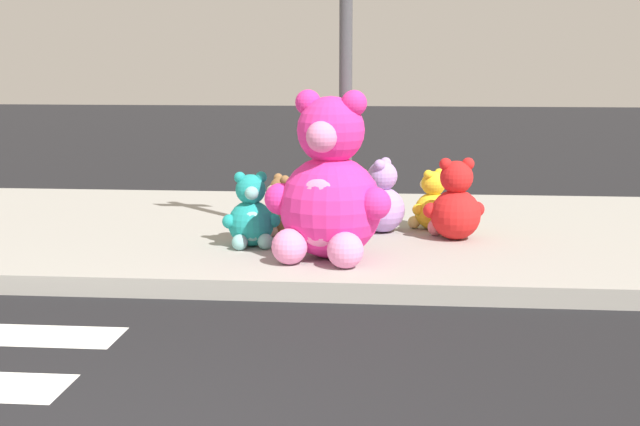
% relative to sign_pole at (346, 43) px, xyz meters
% --- Properties ---
extents(sidewalk, '(28.00, 4.40, 0.15)m').
position_rel_sign_pole_xyz_m(sidewalk, '(-1.00, 0.80, -1.77)').
color(sidewalk, '#9E9B93').
rests_on(sidewalk, ground_plane).
extents(sign_pole, '(0.56, 0.11, 3.20)m').
position_rel_sign_pole_xyz_m(sign_pole, '(0.00, 0.00, 0.00)').
color(sign_pole, '#4C4C51').
rests_on(sign_pole, sidewalk).
extents(plush_pink_large, '(1.01, 0.93, 1.33)m').
position_rel_sign_pole_xyz_m(plush_pink_large, '(-0.09, -0.59, -1.16)').
color(plush_pink_large, '#F22D93').
rests_on(plush_pink_large, sidewalk).
extents(plush_lavender, '(0.48, 0.51, 0.68)m').
position_rel_sign_pole_xyz_m(plush_lavender, '(0.28, 0.57, -1.43)').
color(plush_lavender, '#B28CD8').
rests_on(plush_lavender, sidewalk).
extents(plush_teal, '(0.48, 0.45, 0.64)m').
position_rel_sign_pole_xyz_m(plush_teal, '(-0.78, -0.19, -1.44)').
color(plush_teal, teal).
rests_on(plush_teal, sidewalk).
extents(plush_brown, '(0.39, 0.38, 0.54)m').
position_rel_sign_pole_xyz_m(plush_brown, '(-0.61, 0.38, -1.48)').
color(plush_brown, olive).
rests_on(plush_brown, sidewalk).
extents(plush_red, '(0.54, 0.51, 0.72)m').
position_rel_sign_pole_xyz_m(plush_red, '(0.95, 0.31, -1.41)').
color(plush_red, red).
rests_on(plush_red, sidewalk).
extents(plush_yellow, '(0.40, 0.40, 0.56)m').
position_rel_sign_pole_xyz_m(plush_yellow, '(0.75, 0.77, -1.47)').
color(plush_yellow, yellow).
rests_on(plush_yellow, sidewalk).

